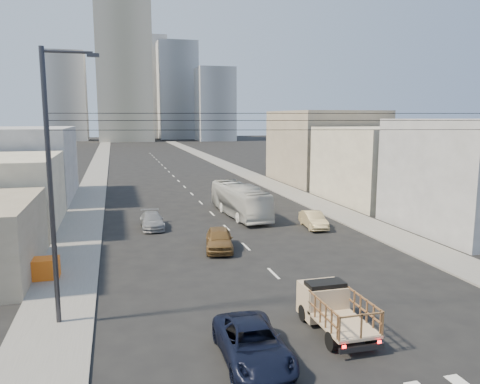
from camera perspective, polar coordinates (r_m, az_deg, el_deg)
name	(u,v)px	position (r m, az deg, el deg)	size (l,w,h in m)	color
ground	(335,333)	(21.29, 11.48, -16.50)	(420.00, 420.00, 0.00)	black
sidewalk_left	(98,168)	(87.61, -16.92, 2.77)	(3.50, 180.00, 0.12)	slate
sidewalk_right	(226,165)	(89.94, -1.77, 3.32)	(3.50, 180.00, 0.12)	slate
lane_dashes	(176,178)	(71.23, -7.83, 1.66)	(0.15, 104.00, 0.01)	silver
flatbed_pickup	(334,306)	(21.08, 11.34, -13.51)	(1.95, 4.41, 1.90)	tan
navy_pickup	(253,344)	(18.49, 1.58, -18.03)	(2.33, 5.06, 1.41)	black
city_bus	(240,200)	(43.55, -0.01, -1.01)	(2.50, 10.67, 2.97)	beige
sedan_brown	(219,239)	(32.64, -2.56, -5.75)	(1.83, 4.54, 1.55)	brown
sedan_tan	(313,220)	(39.50, 8.94, -3.37)	(1.44, 4.12, 1.36)	tan
sedan_grey	(152,221)	(39.57, -10.68, -3.44)	(1.81, 4.45, 1.29)	gray
streetlamp_left	(53,181)	(21.42, -21.87, 1.21)	(2.36, 0.25, 12.00)	#2D2D33
overhead_wires	(326,121)	(20.57, 10.40, 8.49)	(23.01, 5.02, 0.72)	black
crate_stack	(43,268)	(28.99, -22.94, -8.58)	(1.80, 1.20, 1.14)	orange
bldg_right_near	(474,176)	(41.97, 26.59, 1.80)	(10.00, 12.00, 9.00)	gray
bldg_right_mid	(383,165)	(53.49, 17.01, 3.20)	(11.00, 14.00, 8.00)	#ABA08A
bldg_right_far	(324,147)	(67.67, 10.22, 5.47)	(12.00, 16.00, 10.00)	gray
bldg_left_far	(15,164)	(57.33, -25.78, 3.07)	(12.00, 16.00, 8.00)	gray
high_rise_tower	(124,61)	(188.31, -14.00, 15.21)	(20.00, 20.00, 60.00)	tan
midrise_ne	(177,91)	(204.15, -7.66, 12.09)	(16.00, 16.00, 40.00)	gray
midrise_nw	(66,97)	(198.00, -20.40, 10.83)	(15.00, 15.00, 34.00)	gray
midrise_back	(146,88)	(217.98, -11.40, 12.32)	(18.00, 18.00, 44.00)	gray
midrise_east	(215,105)	(186.24, -3.07, 10.60)	(14.00, 14.00, 28.00)	gray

